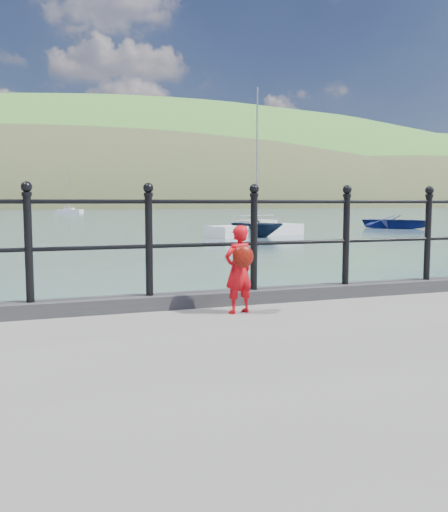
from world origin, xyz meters
name	(u,v)px	position (x,y,z in m)	size (l,w,h in m)	color
ground	(200,389)	(0.00, 0.00, 0.00)	(600.00, 600.00, 0.00)	#2D4251
kerb	(203,299)	(0.00, -0.15, 1.07)	(60.00, 0.30, 0.15)	#28282B
railing	(203,231)	(0.00, -0.15, 1.82)	(18.11, 0.11, 1.20)	black
far_shore	(129,256)	(38.34, 239.41, -22.57)	(830.00, 200.00, 156.00)	#333A21
child	(239,268)	(0.22, -0.66, 1.46)	(0.38, 0.34, 0.91)	red
launch_blue	(397,222)	(25.95, 30.95, 0.56)	(3.85, 5.39, 1.12)	navy
launch_navy	(257,223)	(10.99, 24.54, 0.84)	(2.76, 3.20, 1.69)	black
sailboat_near	(257,231)	(11.50, 25.77, 0.34)	(7.11, 4.30, 9.38)	white
sailboat_deep	(69,211)	(4.68, 102.89, 0.34)	(5.21, 4.39, 7.96)	white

